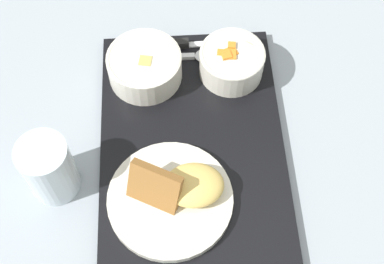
# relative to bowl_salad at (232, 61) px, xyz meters

# --- Properties ---
(ground_plane) EXTENTS (4.00, 4.00, 0.00)m
(ground_plane) POSITION_rel_bowl_salad_xyz_m (0.13, -0.08, -0.05)
(ground_plane) COLOR #99A3AD
(serving_tray) EXTENTS (0.46, 0.32, 0.01)m
(serving_tray) POSITION_rel_bowl_salad_xyz_m (0.13, -0.08, -0.04)
(serving_tray) COLOR black
(serving_tray) RESTS_ON ground_plane
(bowl_salad) EXTENTS (0.11, 0.11, 0.06)m
(bowl_salad) POSITION_rel_bowl_salad_xyz_m (0.00, 0.00, 0.00)
(bowl_salad) COLOR silver
(bowl_salad) RESTS_ON serving_tray
(bowl_soup) EXTENTS (0.13, 0.13, 0.05)m
(bowl_soup) POSITION_rel_bowl_salad_xyz_m (-0.01, -0.15, -0.00)
(bowl_soup) COLOR silver
(bowl_soup) RESTS_ON serving_tray
(plate_main) EXTENTS (0.19, 0.19, 0.08)m
(plate_main) POSITION_rel_bowl_salad_xyz_m (0.23, -0.12, -0.01)
(plate_main) COLOR silver
(plate_main) RESTS_ON serving_tray
(knife) EXTENTS (0.02, 0.20, 0.01)m
(knife) POSITION_rel_bowl_salad_xyz_m (-0.07, -0.08, -0.02)
(knife) COLOR silver
(knife) RESTS_ON serving_tray
(spoon) EXTENTS (0.04, 0.17, 0.01)m
(spoon) POSITION_rel_bowl_salad_xyz_m (-0.04, -0.06, -0.03)
(spoon) COLOR silver
(spoon) RESTS_ON serving_tray
(glass_water) EXTENTS (0.08, 0.08, 0.11)m
(glass_water) POSITION_rel_bowl_salad_xyz_m (0.17, -0.31, 0.00)
(glass_water) COLOR silver
(glass_water) RESTS_ON ground_plane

